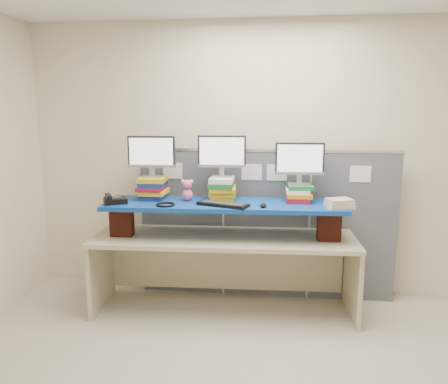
# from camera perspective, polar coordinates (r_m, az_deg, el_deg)

# --- Properties ---
(room) EXTENTS (5.00, 4.00, 2.80)m
(room) POSITION_cam_1_polar(r_m,az_deg,el_deg) (2.59, 4.74, -0.85)
(room) COLOR #F0E3C6
(room) RESTS_ON ground
(cubicle_partition) EXTENTS (2.60, 0.06, 1.53)m
(cubicle_partition) POSITION_cam_1_polar(r_m,az_deg,el_deg) (4.47, 5.48, -4.12)
(cubicle_partition) COLOR #50555E
(cubicle_partition) RESTS_ON ground
(desk) EXTENTS (2.47, 0.82, 0.74)m
(desk) POSITION_cam_1_polar(r_m,az_deg,el_deg) (4.15, -0.00, -7.78)
(desk) COLOR beige
(desk) RESTS_ON ground
(brick_pier_left) EXTENTS (0.21, 0.12, 0.28)m
(brick_pier_left) POSITION_cam_1_polar(r_m,az_deg,el_deg) (4.20, -13.19, -3.71)
(brick_pier_left) COLOR maroon
(brick_pier_left) RESTS_ON desk
(brick_pier_right) EXTENTS (0.21, 0.12, 0.28)m
(brick_pier_right) POSITION_cam_1_polar(r_m,az_deg,el_deg) (4.06, 13.55, -4.23)
(brick_pier_right) COLOR maroon
(brick_pier_right) RESTS_ON desk
(blue_board) EXTENTS (2.23, 0.64, 0.04)m
(blue_board) POSITION_cam_1_polar(r_m,az_deg,el_deg) (4.03, -0.00, -1.68)
(blue_board) COLOR navy
(blue_board) RESTS_ON brick_pier_left
(book_stack_left) EXTENTS (0.26, 0.30, 0.21)m
(book_stack_left) POSITION_cam_1_polar(r_m,az_deg,el_deg) (4.23, -9.26, 0.56)
(book_stack_left) COLOR navy
(book_stack_left) RESTS_ON blue_board
(book_stack_center) EXTENTS (0.26, 0.31, 0.22)m
(book_stack_center) POSITION_cam_1_polar(r_m,az_deg,el_deg) (4.12, -0.22, 0.45)
(book_stack_center) COLOR gold
(book_stack_center) RESTS_ON blue_board
(book_stack_right) EXTENTS (0.26, 0.30, 0.16)m
(book_stack_right) POSITION_cam_1_polar(r_m,az_deg,el_deg) (4.13, 9.72, -0.12)
(book_stack_right) COLOR #A21222
(book_stack_right) RESTS_ON blue_board
(monitor_left) EXTENTS (0.45, 0.13, 0.39)m
(monitor_left) POSITION_cam_1_polar(r_m,az_deg,el_deg) (4.18, -9.45, 4.93)
(monitor_left) COLOR #98989D
(monitor_left) RESTS_ON book_stack_left
(monitor_center) EXTENTS (0.45, 0.13, 0.39)m
(monitor_center) POSITION_cam_1_polar(r_m,az_deg,el_deg) (4.07, -0.28, 5.04)
(monitor_center) COLOR #98989D
(monitor_center) RESTS_ON book_stack_center
(monitor_right) EXTENTS (0.45, 0.13, 0.39)m
(monitor_right) POSITION_cam_1_polar(r_m,az_deg,el_deg) (4.08, 9.85, 4.02)
(monitor_right) COLOR #98989D
(monitor_right) RESTS_ON book_stack_right
(keyboard) EXTENTS (0.49, 0.30, 0.03)m
(keyboard) POSITION_cam_1_polar(r_m,az_deg,el_deg) (3.89, -0.13, -1.61)
(keyboard) COLOR black
(keyboard) RESTS_ON blue_board
(mouse) EXTENTS (0.08, 0.11, 0.03)m
(mouse) POSITION_cam_1_polar(r_m,az_deg,el_deg) (3.86, 5.14, -1.72)
(mouse) COLOR black
(mouse) RESTS_ON blue_board
(desk_phone) EXTENTS (0.26, 0.25, 0.08)m
(desk_phone) POSITION_cam_1_polar(r_m,az_deg,el_deg) (4.12, -14.12, -1.00)
(desk_phone) COLOR black
(desk_phone) RESTS_ON blue_board
(headset) EXTENTS (0.23, 0.23, 0.02)m
(headset) POSITION_cam_1_polar(r_m,az_deg,el_deg) (3.94, -7.66, -1.63)
(headset) COLOR black
(headset) RESTS_ON blue_board
(plush_toy) EXTENTS (0.12, 0.09, 0.20)m
(plush_toy) POSITION_cam_1_polar(r_m,az_deg,el_deg) (4.10, -4.80, 0.27)
(plush_toy) COLOR #F45D99
(plush_toy) RESTS_ON blue_board
(binder_stack) EXTENTS (0.27, 0.24, 0.08)m
(binder_stack) POSITION_cam_1_polar(r_m,az_deg,el_deg) (3.94, 14.84, -1.47)
(binder_stack) COLOR beige
(binder_stack) RESTS_ON blue_board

